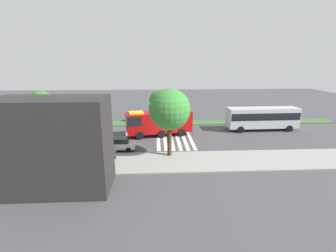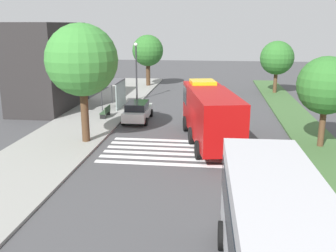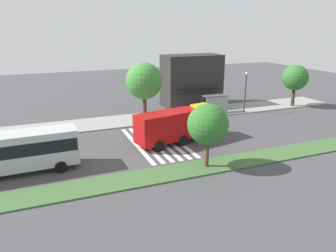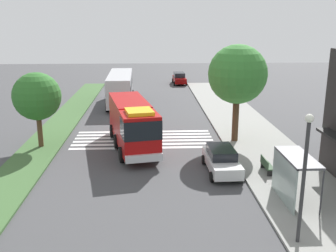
% 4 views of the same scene
% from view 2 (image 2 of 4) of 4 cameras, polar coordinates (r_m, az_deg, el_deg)
% --- Properties ---
extents(ground_plane, '(120.00, 120.00, 0.00)m').
position_cam_2_polar(ground_plane, '(24.62, 4.31, -3.03)').
color(ground_plane, '#424244').
extents(sidewalk, '(60.00, 5.53, 0.14)m').
position_cam_2_polar(sidewalk, '(26.56, -15.59, -2.05)').
color(sidewalk, gray).
rests_on(sidewalk, ground_plane).
extents(median_strip, '(60.00, 3.00, 0.14)m').
position_cam_2_polar(median_strip, '(25.50, 22.10, -3.33)').
color(median_strip, '#3D6033').
rests_on(median_strip, ground_plane).
extents(crosswalk, '(4.95, 11.31, 0.01)m').
position_cam_2_polar(crosswalk, '(23.45, 4.16, -3.95)').
color(crosswalk, silver).
rests_on(crosswalk, ground_plane).
extents(fire_truck, '(9.89, 4.31, 3.69)m').
position_cam_2_polar(fire_truck, '(25.21, 6.21, 2.15)').
color(fire_truck, '#A50C0C').
rests_on(fire_truck, ground_plane).
extents(parked_car_mid, '(4.61, 2.09, 1.58)m').
position_cam_2_polar(parked_car_mid, '(30.87, -4.56, 2.26)').
color(parked_car_mid, silver).
rests_on(parked_car_mid, ground_plane).
extents(bus_stop_shelter, '(3.50, 1.40, 2.46)m').
position_cam_2_polar(bus_stop_shelter, '(35.57, -7.63, 5.61)').
color(bus_stop_shelter, '#4C4C51').
rests_on(bus_stop_shelter, sidewalk).
extents(bench_near_shelter, '(1.60, 0.50, 0.90)m').
position_cam_2_polar(bench_near_shelter, '(32.03, -9.29, 2.15)').
color(bench_near_shelter, '#2D472D').
rests_on(bench_near_shelter, sidewalk).
extents(street_lamp, '(0.36, 0.36, 5.69)m').
position_cam_2_polar(street_lamp, '(39.04, -4.77, 8.95)').
color(street_lamp, '#2D2D30').
rests_on(street_lamp, sidewalk).
extents(storefront_building, '(8.85, 5.22, 7.76)m').
position_cam_2_polar(storefront_building, '(36.50, -17.55, 8.44)').
color(storefront_building, '#282626').
rests_on(storefront_building, ground_plane).
extents(sidewalk_tree_far_west, '(4.55, 4.55, 7.57)m').
position_cam_2_polar(sidewalk_tree_far_west, '(24.76, -12.79, 9.54)').
color(sidewalk_tree_far_west, '#47301E').
rests_on(sidewalk_tree_far_west, sidewalk).
extents(sidewalk_tree_center, '(3.82, 3.82, 6.24)m').
position_cam_2_polar(sidewalk_tree_center, '(47.94, -3.04, 11.17)').
color(sidewalk_tree_center, '#47301E').
rests_on(sidewalk_tree_center, sidewalk).
extents(median_tree_far_west, '(3.55, 3.55, 5.64)m').
position_cam_2_polar(median_tree_far_west, '(25.20, 22.62, 5.59)').
color(median_tree_far_west, '#513823').
rests_on(median_tree_far_west, median_strip).
extents(median_tree_west, '(3.71, 3.71, 5.73)m').
position_cam_2_polar(median_tree_west, '(44.37, 15.99, 9.76)').
color(median_tree_west, '#513823').
rests_on(median_tree_west, median_strip).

